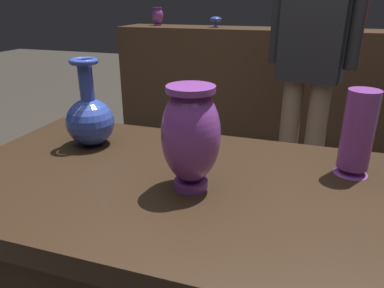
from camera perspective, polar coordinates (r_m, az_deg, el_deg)
back_display_shelf at (r=3.01m, az=13.30°, el=7.86°), size 2.60×0.40×0.99m
vase_centerpiece at (r=0.77m, az=-0.18°, el=1.38°), size 0.13×0.13×0.23m
vase_tall_behind at (r=0.93m, az=24.71°, el=1.44°), size 0.08×0.08×0.21m
vase_left_accent at (r=1.08m, az=-15.84°, el=4.03°), size 0.14×0.14×0.25m
shelf_vase_right at (r=2.87m, az=25.23°, el=18.52°), size 0.09×0.09×0.27m
shelf_vase_far_left at (r=3.22m, az=-5.48°, el=19.57°), size 0.10×0.10×0.15m
shelf_vase_center at (r=2.98m, az=14.38°, el=18.62°), size 0.12×0.12×0.20m
shelf_vase_left at (r=3.00m, az=3.77°, el=19.05°), size 0.09×0.09×0.08m
visitor_center_back at (r=2.06m, az=18.43°, el=13.63°), size 0.46×0.25×1.60m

